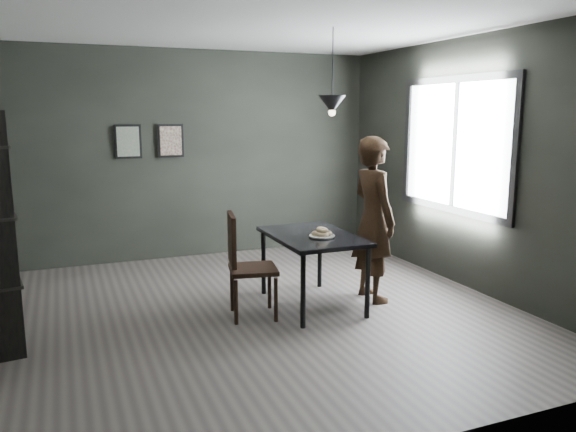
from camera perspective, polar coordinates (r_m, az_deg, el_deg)
name	(u,v)px	position (r m, az deg, el deg)	size (l,w,h in m)	color
ground	(258,312)	(5.71, -3.11, -9.75)	(5.00, 5.00, 0.00)	#3C3734
back_wall	(197,155)	(7.78, -9.27, 6.14)	(5.00, 0.10, 2.80)	black
ceiling	(254,20)	(5.42, -3.42, 19.26)	(5.00, 5.00, 0.02)	silver
window_assembly	(455,145)	(6.75, 16.57, 6.90)	(0.04, 1.96, 1.56)	white
cafe_table	(313,242)	(5.73, 2.51, -2.65)	(0.80, 1.20, 0.75)	black
white_plate	(322,237)	(5.59, 3.47, -2.10)	(0.23, 0.23, 0.01)	white
donut_pile	(322,233)	(5.58, 3.47, -1.72)	(0.20, 0.20, 0.09)	beige
woman	(374,219)	(5.95, 8.68, -0.32)	(0.63, 0.42, 1.74)	black
wood_chair	(244,259)	(5.43, -4.54, -4.37)	(0.52, 0.52, 1.02)	black
pendant_lamp	(332,104)	(5.77, 4.50, 11.24)	(0.28, 0.28, 0.86)	black
framed_print_left	(128,142)	(7.59, -15.95, 7.28)	(0.34, 0.04, 0.44)	black
framed_print_right	(171,141)	(7.67, -11.83, 7.49)	(0.34, 0.04, 0.44)	black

